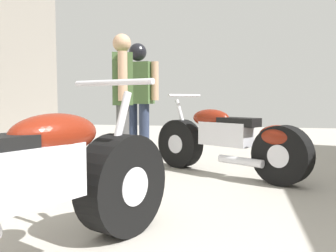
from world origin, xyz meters
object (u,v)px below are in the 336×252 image
at_px(motorcycle_black_naked, 228,141).
at_px(mechanic_in_blue, 122,94).
at_px(mechanic_with_helmet, 138,89).
at_px(motorcycle_maroon_cruiser, 9,198).

height_order(motorcycle_black_naked, mechanic_in_blue, mechanic_in_blue).
relative_size(mechanic_in_blue, mechanic_with_helmet, 0.98).
relative_size(motorcycle_maroon_cruiser, mechanic_in_blue, 1.24).
bearing_deg(motorcycle_maroon_cruiser, motorcycle_black_naked, 70.52).
distance_m(motorcycle_maroon_cruiser, motorcycle_black_naked, 2.72).
distance_m(motorcycle_black_naked, mechanic_with_helmet, 1.79).
relative_size(motorcycle_black_naked, mechanic_in_blue, 1.08).
bearing_deg(motorcycle_maroon_cruiser, mechanic_with_helmet, 96.76).
height_order(motorcycle_maroon_cruiser, mechanic_in_blue, mechanic_in_blue).
bearing_deg(mechanic_with_helmet, motorcycle_maroon_cruiser, -83.24).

